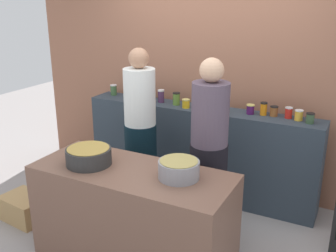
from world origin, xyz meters
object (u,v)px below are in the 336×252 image
Objects in this scene: preserve_jar_4 at (176,99)px; cook_in_cap at (209,159)px; cooking_pot_center at (179,169)px; cook_with_tongs at (141,138)px; preserve_jar_7 at (222,108)px; preserve_jar_12 at (299,115)px; preserve_jar_1 at (135,95)px; preserve_jar_2 at (147,94)px; preserve_jar_13 at (310,118)px; preserve_jar_10 at (274,111)px; preserve_jar_0 at (114,90)px; preserve_jar_6 at (201,103)px; cooking_pot_left at (89,156)px; bread_crate at (25,208)px; preserve_jar_8 at (250,109)px; preserve_jar_5 at (186,103)px; preserve_jar_3 at (161,96)px; preserve_jar_9 at (264,109)px; preserve_jar_11 at (289,113)px.

preserve_jar_4 is 0.08× the size of cook_in_cap.
cook_with_tongs is (-0.82, 0.78, -0.13)m from cooking_pot_center.
preserve_jar_7 is 0.77m from preserve_jar_12.
preserve_jar_1 is at bearing -178.31° from preserve_jar_4.
preserve_jar_2 is 1.40× the size of preserve_jar_13.
preserve_jar_2 is 1.38× the size of preserve_jar_10.
preserve_jar_0 is 1.02m from cook_with_tongs.
preserve_jar_13 is (1.85, -0.03, -0.02)m from preserve_jar_2.
preserve_jar_1 is 0.75× the size of preserve_jar_2.
cooking_pot_left is at bearing -105.66° from preserve_jar_6.
bread_crate is (-2.53, -1.36, -0.96)m from preserve_jar_13.
preserve_jar_4 is (0.90, -0.05, 0.01)m from preserve_jar_0.
preserve_jar_13 is at bearing -0.79° from preserve_jar_2.
preserve_jar_1 reaches higher than preserve_jar_12.
preserve_jar_4 is 0.30m from preserve_jar_6.
cook_with_tongs reaches higher than cooking_pot_left.
preserve_jar_1 is 0.84m from preserve_jar_6.
preserve_jar_8 is 1.39m from cooking_pot_center.
cook_with_tongs is at bearing 40.70° from bread_crate.
preserve_jar_5 is 0.30× the size of cooking_pot_center.
preserve_jar_13 is 1.09m from cook_in_cap.
preserve_jar_2 is at bearing 171.60° from preserve_jar_5.
preserve_jar_3 is 1.55m from preserve_jar_12.
preserve_jar_12 reaches higher than preserve_jar_5.
preserve_jar_0 is at bearing 176.56° from preserve_jar_4.
preserve_jar_12 is 1.63m from cook_with_tongs.
preserve_jar_1 is at bearing -169.00° from preserve_jar_2.
preserve_jar_13 reaches higher than preserve_jar_5.
preserve_jar_2 is 1.74m from cooking_pot_center.
preserve_jar_12 is at bearing 156.76° from preserve_jar_13.
preserve_jar_9 reaches higher than preserve_jar_6.
preserve_jar_12 is at bearing 7.63° from preserve_jar_7.
cooking_pot_center is at bearing -43.30° from cook_with_tongs.
preserve_jar_2 is 0.97m from preserve_jar_7.
preserve_jar_5 is (0.54, -0.08, -0.02)m from preserve_jar_2.
bread_crate is (-2.06, -1.42, -0.98)m from preserve_jar_9.
preserve_jar_5 is 0.95m from preserve_jar_10.
preserve_jar_1 is 0.16m from preserve_jar_2.
preserve_jar_9 is 1.19× the size of preserve_jar_11.
cook_in_cap is (0.12, -0.67, -0.31)m from preserve_jar_7.
preserve_jar_2 is at bearing -178.56° from preserve_jar_3.
cooking_pot_center is at bearing -96.99° from preserve_jar_8.
preserve_jar_2 is at bearing 177.81° from preserve_jar_4.
preserve_jar_5 is at bearing -177.63° from preserve_jar_13.
preserve_jar_8 is 0.39m from preserve_jar_11.
preserve_jar_6 is at bearing 105.85° from cooking_pot_center.
preserve_jar_6 is (0.68, 0.01, -0.02)m from preserve_jar_2.
preserve_jar_10 is 0.28× the size of cooking_pot_left.
preserve_jar_9 is at bearing 28.90° from cook_with_tongs.
preserve_jar_10 is 2.77m from bread_crate.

